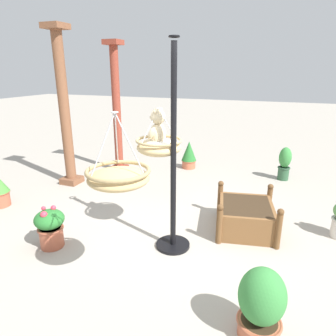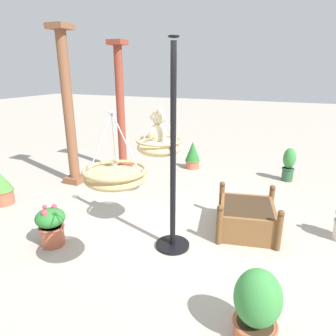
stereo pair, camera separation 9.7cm
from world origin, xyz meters
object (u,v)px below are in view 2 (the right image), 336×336
wooden_planter_box (247,217)px  greenhouse_pillar_left (121,112)px  potted_plant_fern_front (257,306)px  display_pole_central (173,189)px  potted_plant_bushy_green (51,225)px  potted_plant_flowering_red (193,155)px  potted_plant_conical_shrub (289,164)px  hanging_basket_left_high (115,176)px  hanging_basket_right_low (160,145)px  teddy_bear (157,130)px  potted_plant_trailing_ivy (2,188)px  hanging_basket_with_teddy (159,146)px  greenhouse_pillar_right (69,112)px

wooden_planter_box → greenhouse_pillar_left: bearing=61.0°
potted_plant_fern_front → display_pole_central: bearing=48.4°
potted_plant_bushy_green → potted_plant_flowering_red: bearing=-10.2°
potted_plant_conical_shrub → hanging_basket_left_high: bearing=161.4°
greenhouse_pillar_left → potted_plant_fern_front: size_ratio=4.14×
hanging_basket_left_high → hanging_basket_right_low: hanging_basket_left_high is taller
wooden_planter_box → potted_plant_fern_front: potted_plant_fern_front is taller
display_pole_central → potted_plant_conical_shrub: size_ratio=3.66×
teddy_bear → potted_plant_fern_front: 2.21m
greenhouse_pillar_left → potted_plant_fern_front: greenhouse_pillar_left is taller
potted_plant_trailing_ivy → potted_plant_bushy_green: bearing=-111.5°
hanging_basket_left_high → potted_plant_trailing_ivy: size_ratio=1.15×
hanging_basket_with_teddy → hanging_basket_right_low: 1.33m
display_pole_central → hanging_basket_left_high: (-1.05, 0.14, 0.50)m
greenhouse_pillar_left → greenhouse_pillar_right: 1.17m
hanging_basket_left_high → hanging_basket_right_low: bearing=14.9°
hanging_basket_right_low → potted_plant_flowering_red: (1.91, 0.02, -0.67)m
potted_plant_fern_front → potted_plant_trailing_ivy: 4.51m
hanging_basket_left_high → potted_plant_bushy_green: size_ratio=1.21×
potted_plant_bushy_green → potted_plant_conical_shrub: size_ratio=0.79×
teddy_bear → wooden_planter_box: 1.81m
wooden_planter_box → potted_plant_flowering_red: 2.94m
display_pole_central → greenhouse_pillar_left: (2.48, 2.22, 0.54)m
wooden_planter_box → teddy_bear: bearing=120.4°
hanging_basket_with_teddy → greenhouse_pillar_left: greenhouse_pillar_left is taller
hanging_basket_with_teddy → potted_plant_trailing_ivy: 3.10m
potted_plant_fern_front → potted_plant_flowering_red: (4.29, 1.97, -0.02)m
greenhouse_pillar_left → potted_plant_trailing_ivy: bearing=157.8°
hanging_basket_right_low → greenhouse_pillar_left: size_ratio=0.21×
teddy_bear → hanging_basket_right_low: (1.18, 0.50, -0.52)m
hanging_basket_with_teddy → potted_plant_flowering_red: hanging_basket_with_teddy is taller
greenhouse_pillar_left → potted_plant_flowering_red: (0.76, -1.42, -1.02)m
hanging_basket_right_low → potted_plant_trailing_ivy: hanging_basket_right_low is taller
hanging_basket_with_teddy → hanging_basket_left_high: (-1.20, -0.11, 0.01)m
potted_plant_bushy_green → potted_plant_conical_shrub: potted_plant_conical_shrub is taller
greenhouse_pillar_right → potted_plant_conical_shrub: (1.77, -4.03, -1.08)m
hanging_basket_with_teddy → hanging_basket_left_high: 1.20m
potted_plant_flowering_red → potted_plant_trailing_ivy: 3.95m
display_pole_central → potted_plant_fern_front: size_ratio=3.80×
teddy_bear → display_pole_central: bearing=-118.8°
potted_plant_flowering_red → potted_plant_bushy_green: size_ratio=1.16×
greenhouse_pillar_left → potted_plant_trailing_ivy: greenhouse_pillar_left is taller
greenhouse_pillar_left → potted_plant_fern_front: bearing=-136.1°
potted_plant_conical_shrub → potted_plant_bushy_green: bearing=143.7°
teddy_bear → potted_plant_bushy_green: bearing=120.8°
teddy_bear → hanging_basket_with_teddy: bearing=-90.0°
greenhouse_pillar_right → greenhouse_pillar_left: bearing=-26.7°
display_pole_central → hanging_basket_with_teddy: bearing=59.0°
teddy_bear → hanging_basket_left_high: (-1.20, -0.13, -0.20)m
potted_plant_bushy_green → potted_plant_trailing_ivy: (0.67, 1.71, 0.01)m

